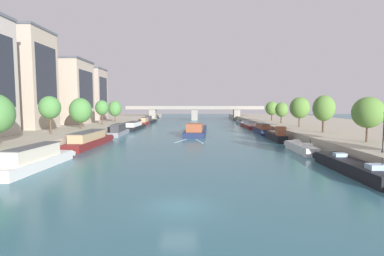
{
  "coord_description": "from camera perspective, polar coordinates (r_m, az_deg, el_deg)",
  "views": [
    {
      "loc": [
        1.28,
        -18.94,
        7.1
      ],
      "look_at": [
        0.0,
        47.93,
        1.55
      ],
      "focal_mm": 26.21,
      "sensor_mm": 36.0,
      "label": 1
    }
  ],
  "objects": [
    {
      "name": "ground_plane",
      "position": [
        20.27,
        -2.7,
        -15.77
      ],
      "size": [
        400.0,
        400.0,
        0.0
      ],
      "primitive_type": "plane",
      "color": "#336675"
    },
    {
      "name": "quay_left",
      "position": [
        83.55,
        -26.28,
        0.08
      ],
      "size": [
        36.0,
        170.0,
        2.03
      ],
      "primitive_type": "cube",
      "color": "#B2A893",
      "rests_on": "ground"
    },
    {
      "name": "quay_right",
      "position": [
        82.4,
        26.89,
        -0.0
      ],
      "size": [
        36.0,
        170.0,
        2.03
      ],
      "primitive_type": "cube",
      "color": "#B2A893",
      "rests_on": "ground"
    },
    {
      "name": "barge_midriver",
      "position": [
        70.12,
        0.87,
        -0.35
      ],
      "size": [
        5.98,
        25.13,
        2.89
      ],
      "color": "#1E284C",
      "rests_on": "ground"
    },
    {
      "name": "wake_behind_barge",
      "position": [
        55.04,
        -0.43,
        -2.65
      ],
      "size": [
        5.59,
        6.05,
        0.03
      ],
      "color": "#A5D1DB",
      "rests_on": "ground"
    },
    {
      "name": "moored_boat_left_upstream",
      "position": [
        35.69,
        -29.08,
        -5.52
      ],
      "size": [
        2.77,
        12.92,
        2.67
      ],
      "color": "silver",
      "rests_on": "ground"
    },
    {
      "name": "moored_boat_left_gap_after",
      "position": [
        51.38,
        -20.13,
        -2.26
      ],
      "size": [
        3.23,
        16.66,
        2.62
      ],
      "color": "maroon",
      "rests_on": "ground"
    },
    {
      "name": "moored_boat_left_second",
      "position": [
        67.68,
        -14.67,
        -0.48
      ],
      "size": [
        2.79,
        12.31,
        2.69
      ],
      "color": "gray",
      "rests_on": "ground"
    },
    {
      "name": "moored_boat_left_end",
      "position": [
        83.15,
        -11.77,
        0.4
      ],
      "size": [
        3.84,
        16.73,
        2.27
      ],
      "color": "black",
      "rests_on": "ground"
    },
    {
      "name": "moored_boat_left_lone",
      "position": [
        99.44,
        -9.55,
        1.25
      ],
      "size": [
        2.25,
        11.59,
        2.76
      ],
      "color": "maroon",
      "rests_on": "ground"
    },
    {
      "name": "moored_boat_left_downstream",
      "position": [
        111.93,
        -8.46,
        1.5
      ],
      "size": [
        2.92,
        13.0,
        2.9
      ],
      "color": "black",
      "rests_on": "ground"
    },
    {
      "name": "moored_boat_right_midway",
      "position": [
        33.78,
        29.79,
        -6.87
      ],
      "size": [
        2.73,
        13.57,
        2.37
      ],
      "color": "black",
      "rests_on": "ground"
    },
    {
      "name": "moored_boat_right_second",
      "position": [
        45.55,
        21.19,
        -3.74
      ],
      "size": [
        2.0,
        10.14,
        2.29
      ],
      "color": "silver",
      "rests_on": "ground"
    },
    {
      "name": "moored_boat_right_upstream",
      "position": [
        58.37,
        16.72,
        -1.49
      ],
      "size": [
        2.16,
        11.19,
        3.05
      ],
      "color": "black",
      "rests_on": "ground"
    },
    {
      "name": "moored_boat_right_downstream",
      "position": [
        70.89,
        14.07,
        -0.26
      ],
      "size": [
        2.91,
        12.19,
        2.6
      ],
      "color": "#1E284C",
      "rests_on": "ground"
    },
    {
      "name": "moored_boat_right_far",
      "position": [
        88.23,
        11.55,
        0.63
      ],
      "size": [
        2.84,
        16.63,
        2.2
      ],
      "color": "maroon",
      "rests_on": "ground"
    },
    {
      "name": "moored_boat_right_near",
      "position": [
        105.0,
        9.99,
        1.12
      ],
      "size": [
        2.59,
        11.88,
        2.22
      ],
      "color": "gray",
      "rests_on": "ground"
    },
    {
      "name": "tree_left_third",
      "position": [
        53.87,
        -26.95,
        3.74
      ],
      "size": [
        3.57,
        3.57,
        6.56
      ],
      "color": "brown",
      "rests_on": "quay_left"
    },
    {
      "name": "tree_left_distant",
      "position": [
        63.62,
        -21.73,
        3.36
      ],
      "size": [
        4.56,
        4.56,
        6.5
      ],
      "color": "brown",
      "rests_on": "quay_left"
    },
    {
      "name": "tree_left_second",
      "position": [
        74.84,
        -17.85,
        3.94
      ],
      "size": [
        3.32,
        3.32,
        6.21
      ],
      "color": "brown",
      "rests_on": "quay_left"
    },
    {
      "name": "tree_left_midway",
      "position": [
        85.78,
        -15.42,
        3.82
      ],
      "size": [
        3.79,
        3.79,
        6.22
      ],
      "color": "brown",
      "rests_on": "quay_left"
    },
    {
      "name": "tree_right_second",
      "position": [
        44.6,
        32.18,
        2.68
      ],
      "size": [
        4.02,
        4.02,
        6.13
      ],
      "color": "brown",
      "rests_on": "quay_right"
    },
    {
      "name": "tree_right_midway",
      "position": [
        56.76,
        25.24,
        3.65
      ],
      "size": [
        3.89,
        3.89,
        6.81
      ],
      "color": "brown",
      "rests_on": "quay_right"
    },
    {
      "name": "tree_right_far",
      "position": [
        69.1,
        21.05,
        3.85
      ],
      "size": [
        4.45,
        4.45,
        6.81
      ],
      "color": "brown",
      "rests_on": "quay_right"
    },
    {
      "name": "tree_right_third",
      "position": [
        81.33,
        17.75,
        3.56
      ],
      "size": [
        3.47,
        3.47,
        5.74
      ],
      "color": "brown",
      "rests_on": "quay_right"
    },
    {
      "name": "tree_right_distant",
      "position": [
        93.35,
        15.95,
        3.85
      ],
      "size": [
        4.11,
        4.11,
        6.11
      ],
      "color": "brown",
      "rests_on": "quay_right"
    },
    {
      "name": "lamppost_right_bank",
      "position": [
        35.9,
        34.43,
        -0.38
      ],
      "size": [
        0.28,
        0.28,
        4.32
      ],
      "color": "black",
      "rests_on": "quay_right"
    },
    {
      "name": "building_left_far_end",
      "position": [
        70.75,
        -31.28,
        8.53
      ],
      "size": [
        11.01,
        10.45,
        21.12
      ],
      "color": "#B2A38E",
      "rests_on": "quay_left"
    },
    {
      "name": "building_left_corner",
      "position": [
        84.26,
        -25.5,
        6.67
      ],
      "size": [
        15.65,
        11.68,
        17.12
      ],
      "color": "#B2A38E",
      "rests_on": "quay_left"
    },
    {
      "name": "building_left_middle",
      "position": [
        103.04,
        -20.37,
        6.49
      ],
      "size": [
        10.89,
        9.42,
        17.44
      ],
      "color": "#A89989",
      "rests_on": "quay_left"
    },
    {
      "name": "bridge_far",
      "position": [
        127.99,
        0.53,
        3.44
      ],
      "size": [
        62.28,
        4.4,
        6.55
      ],
      "color": "gray",
      "rests_on": "ground"
    }
  ]
}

